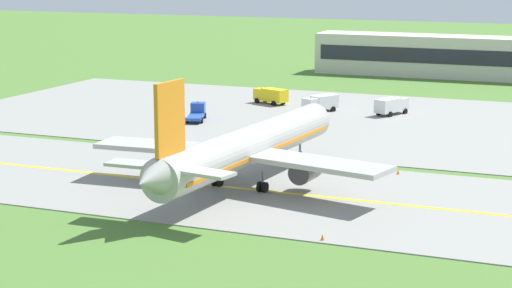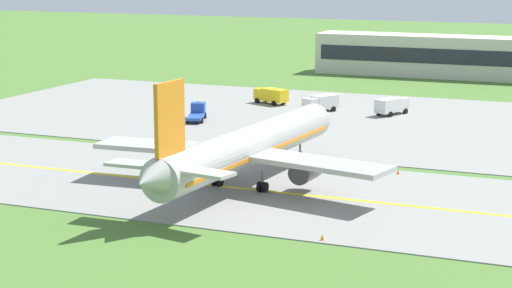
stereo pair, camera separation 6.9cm
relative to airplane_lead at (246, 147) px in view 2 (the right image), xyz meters
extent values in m
plane|color=#47702D|center=(-0.30, -1.37, -4.13)|extent=(500.00, 500.00, 0.00)
cube|color=gray|center=(-0.30, -1.37, -4.08)|extent=(240.00, 28.00, 0.10)
cube|color=gray|center=(9.70, 40.63, -4.08)|extent=(140.00, 52.00, 0.10)
cube|color=yellow|center=(-0.30, -1.37, -4.03)|extent=(220.00, 0.60, 0.01)
cylinder|color=#ADADA8|center=(0.04, 0.49, 0.07)|extent=(6.69, 34.21, 4.00)
cone|color=#ADADA8|center=(1.49, 18.63, 0.07)|extent=(3.99, 2.89, 3.80)
cone|color=#ADADA8|center=(-1.43, -17.85, 0.47)|extent=(3.64, 3.46, 3.40)
cube|color=orange|center=(0.04, 0.49, -0.43)|extent=(6.56, 31.51, 0.36)
cube|color=#1E232D|center=(1.31, 16.44, 0.77)|extent=(3.53, 2.06, 0.70)
cube|color=#ADADA8|center=(-8.61, -1.03, -0.43)|extent=(15.26, 5.69, 0.50)
cylinder|color=#47474C|center=(-6.46, 0.80, -1.83)|extent=(2.56, 3.57, 2.30)
cylinder|color=black|center=(-6.33, 2.40, -1.83)|extent=(2.11, 0.42, 2.10)
cube|color=#ADADA8|center=(8.34, -2.38, -0.43)|extent=(15.68, 7.95, 0.50)
cylinder|color=#47474C|center=(6.50, -0.23, -1.83)|extent=(2.56, 3.57, 2.30)
cylinder|color=black|center=(6.63, 1.37, -1.83)|extent=(2.11, 0.42, 2.10)
cube|color=orange|center=(-1.15, -14.47, 5.32)|extent=(0.75, 4.42, 6.50)
cube|color=#ADADA8|center=(-4.36, -14.41, 0.87)|extent=(6.06, 2.55, 0.30)
cube|color=#ADADA8|center=(2.02, -14.92, 0.87)|extent=(6.34, 3.46, 0.30)
cylinder|color=slate|center=(1.07, 13.45, -2.76)|extent=(0.24, 0.24, 1.65)
cylinder|color=black|center=(1.07, 13.45, -3.58)|extent=(0.44, 1.12, 1.10)
cylinder|color=slate|center=(-2.71, -1.30, -2.76)|extent=(0.24, 0.24, 1.65)
cylinder|color=black|center=(-2.99, -1.28, -3.58)|extent=(0.44, 1.12, 1.10)
cylinder|color=black|center=(-2.44, -1.32, -3.58)|extent=(0.44, 1.12, 1.10)
cylinder|color=slate|center=(2.47, -1.71, -2.76)|extent=(0.24, 0.24, 1.65)
cylinder|color=black|center=(2.20, -1.69, -3.58)|extent=(0.44, 1.12, 1.10)
cylinder|color=black|center=(2.75, -1.74, -3.58)|extent=(0.44, 1.12, 1.10)
cube|color=#264CA5|center=(-22.18, 34.24, -2.63)|extent=(2.47, 2.34, 1.80)
cube|color=#1E232D|center=(-22.42, 34.97, -2.32)|extent=(1.78, 0.70, 0.81)
cube|color=#264CA5|center=(-21.16, 31.21, -3.33)|extent=(3.46, 5.03, 0.40)
cylinder|color=orange|center=(-22.18, 34.24, -1.63)|extent=(0.20, 0.20, 0.18)
cylinder|color=black|center=(-23.12, 33.92, -3.68)|extent=(0.57, 0.95, 0.90)
cylinder|color=black|center=(-21.23, 34.56, -3.68)|extent=(0.57, 0.95, 0.90)
cylinder|color=black|center=(-21.86, 30.00, -3.68)|extent=(0.57, 0.95, 0.90)
cylinder|color=black|center=(-19.87, 30.67, -3.68)|extent=(0.57, 0.95, 0.90)
cube|color=yellow|center=(-19.07, 51.29, -2.63)|extent=(2.44, 2.54, 1.80)
cube|color=#1E232D|center=(-19.77, 51.59, -2.32)|extent=(0.83, 1.74, 0.81)
cube|color=yellow|center=(-16.31, 50.12, -2.53)|extent=(4.69, 3.57, 2.00)
cylinder|color=orange|center=(-19.07, 51.29, -1.63)|extent=(0.20, 0.20, 0.18)
cylinder|color=black|center=(-19.46, 50.37, -3.68)|extent=(0.95, 0.63, 0.90)
cylinder|color=black|center=(-18.68, 52.21, -3.68)|extent=(0.95, 0.63, 0.90)
cylinder|color=black|center=(-15.94, 48.83, -3.68)|extent=(0.95, 0.63, 0.90)
cylinder|color=black|center=(-15.12, 50.76, -3.68)|extent=(0.95, 0.63, 0.90)
cube|color=silver|center=(4.16, 49.78, -2.63)|extent=(2.54, 2.43, 1.80)
cube|color=#1E232D|center=(4.45, 50.49, -2.32)|extent=(1.75, 0.81, 0.81)
cube|color=silver|center=(3.01, 47.01, -2.53)|extent=(3.55, 4.68, 2.00)
cylinder|color=orange|center=(4.16, 49.78, -1.63)|extent=(0.20, 0.20, 0.18)
cylinder|color=black|center=(3.23, 50.16, -3.68)|extent=(0.62, 0.95, 0.90)
cylinder|color=black|center=(5.08, 49.40, -3.68)|extent=(0.62, 0.95, 0.90)
cylinder|color=black|center=(1.72, 46.63, -3.68)|extent=(0.62, 0.95, 0.90)
cylinder|color=black|center=(3.66, 45.83, -3.68)|extent=(0.62, 0.95, 0.90)
cube|color=silver|center=(-8.26, 44.22, -2.63)|extent=(2.60, 2.51, 1.80)
cube|color=#1E232D|center=(-8.61, 43.54, -2.32)|extent=(1.69, 0.95, 0.81)
cube|color=silver|center=(-6.89, 46.89, -2.53)|extent=(3.79, 4.70, 2.00)
cylinder|color=orange|center=(-8.26, 44.22, -1.63)|extent=(0.20, 0.20, 0.18)
cylinder|color=black|center=(-7.37, 43.76, -3.68)|extent=(0.68, 0.94, 0.90)
cylinder|color=black|center=(-9.15, 44.68, -3.68)|extent=(0.68, 0.94, 0.90)
cylinder|color=black|center=(-5.57, 47.16, -3.68)|extent=(0.68, 0.94, 0.90)
cylinder|color=black|center=(-7.44, 48.12, -3.68)|extent=(0.68, 0.94, 0.90)
cube|color=beige|center=(8.75, 95.55, -0.09)|extent=(64.51, 8.60, 8.08)
cube|color=#1E232D|center=(8.75, 91.20, 0.31)|extent=(61.93, 0.10, 2.91)
cone|color=orange|center=(13.34, 10.85, -3.83)|extent=(0.44, 0.44, 0.60)
cone|color=orange|center=(13.10, -14.68, -3.83)|extent=(0.44, 0.44, 0.60)
camera|label=1|loc=(35.61, -84.15, 19.19)|focal=63.91mm
camera|label=2|loc=(35.68, -84.12, 19.19)|focal=63.91mm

